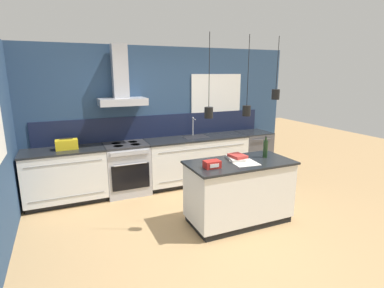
{
  "coord_description": "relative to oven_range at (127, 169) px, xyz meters",
  "views": [
    {
      "loc": [
        -1.7,
        -3.45,
        2.13
      ],
      "look_at": [
        0.12,
        0.67,
        1.05
      ],
      "focal_mm": 28.0,
      "sensor_mm": 36.0,
      "label": 1
    }
  ],
  "objects": [
    {
      "name": "ground_plane",
      "position": [
        0.71,
        -1.69,
        -0.46
      ],
      "size": [
        16.0,
        16.0,
        0.0
      ],
      "primitive_type": "plane",
      "color": "tan",
      "rests_on": "ground"
    },
    {
      "name": "wall_back",
      "position": [
        0.67,
        0.31,
        0.9
      ],
      "size": [
        5.6,
        2.21,
        2.6
      ],
      "color": "navy",
      "rests_on": "ground_plane"
    },
    {
      "name": "counter_run_left",
      "position": [
        -1.02,
        0.01,
        0.01
      ],
      "size": [
        1.3,
        0.64,
        0.91
      ],
      "color": "black",
      "rests_on": "ground_plane"
    },
    {
      "name": "counter_run_sink",
      "position": [
        1.37,
        0.01,
        0.01
      ],
      "size": [
        2.02,
        0.64,
        1.28
      ],
      "color": "black",
      "rests_on": "ground_plane"
    },
    {
      "name": "oven_range",
      "position": [
        0.0,
        0.0,
        0.0
      ],
      "size": [
        0.74,
        0.66,
        0.91
      ],
      "color": "#B5B5BA",
      "rests_on": "ground_plane"
    },
    {
      "name": "dishwasher",
      "position": [
        2.69,
        0.0,
        -0.0
      ],
      "size": [
        0.63,
        0.65,
        0.91
      ],
      "color": "#4C4C51",
      "rests_on": "ground_plane"
    },
    {
      "name": "kitchen_island",
      "position": [
        1.25,
        -1.73,
        0.0
      ],
      "size": [
        1.5,
        0.76,
        0.91
      ],
      "color": "black",
      "rests_on": "ground_plane"
    },
    {
      "name": "bottle_on_island",
      "position": [
        1.71,
        -1.68,
        0.59
      ],
      "size": [
        0.07,
        0.07,
        0.32
      ],
      "color": "#193319",
      "rests_on": "kitchen_island"
    },
    {
      "name": "book_stack",
      "position": [
        1.24,
        -1.63,
        0.49
      ],
      "size": [
        0.26,
        0.35,
        0.08
      ],
      "color": "silver",
      "rests_on": "kitchen_island"
    },
    {
      "name": "red_supply_box",
      "position": [
        0.76,
        -1.82,
        0.5
      ],
      "size": [
        0.21,
        0.15,
        0.1
      ],
      "color": "red",
      "rests_on": "kitchen_island"
    },
    {
      "name": "paper_pile",
      "position": [
        1.27,
        -1.81,
        0.46
      ],
      "size": [
        0.37,
        0.36,
        0.01
      ],
      "color": "silver",
      "rests_on": "kitchen_island"
    },
    {
      "name": "yellow_toolbox",
      "position": [
        -0.95,
        0.0,
        0.54
      ],
      "size": [
        0.34,
        0.18,
        0.19
      ],
      "color": "gold",
      "rests_on": "counter_run_left"
    }
  ]
}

